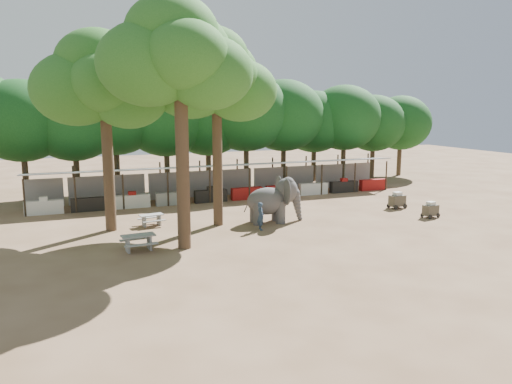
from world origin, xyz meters
name	(u,v)px	position (x,y,z in m)	size (l,w,h in m)	color
ground	(311,246)	(0.00, 0.00, 0.00)	(100.00, 100.00, 0.00)	brown
vendor_stalls	(225,183)	(0.00, 13.84, 1.18)	(28.00, 2.99, 2.80)	#979A9E
yard_tree_left	(101,82)	(-9.13, 7.19, 8.20)	(7.10, 6.90, 11.02)	#332316
yard_tree_center	(176,56)	(-6.13, 2.19, 9.21)	(7.10, 6.90, 12.04)	#332316
yard_tree_back	(213,77)	(-3.13, 6.19, 8.54)	(7.10, 6.90, 11.36)	#332316
backdrop_trees	(205,123)	(0.00, 19.00, 5.51)	(46.46, 5.95, 8.33)	#332316
elephant	(274,200)	(0.34, 5.42, 1.36)	(3.59, 2.73, 2.72)	#3E3B3B
handler	(261,216)	(-1.13, 3.95, 0.79)	(0.57, 0.38, 1.59)	#26384C
picnic_table_near	(138,240)	(-8.18, 2.35, 0.52)	(1.69, 1.55, 0.79)	gray
picnic_table_far	(151,218)	(-6.70, 7.22, 0.44)	(1.53, 1.42, 0.68)	gray
cart_front	(431,210)	(9.97, 2.92, 0.50)	(1.13, 0.84, 1.01)	#3B3429
cart_back	(397,200)	(9.83, 6.07, 0.56)	(1.22, 0.86, 1.13)	#3B3429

